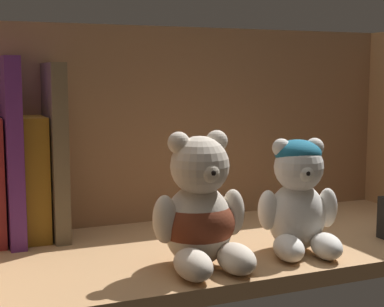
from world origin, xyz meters
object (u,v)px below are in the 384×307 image
book_6 (33,177)px  teddy_bear_smaller (299,199)px  book_5 (10,150)px  teddy_bear_larger (200,214)px  book_7 (53,150)px

book_6 → teddy_bear_smaller: 36.36cm
book_5 → teddy_bear_larger: bearing=-47.9°
book_7 → teddy_bear_smaller: 34.33cm
teddy_bear_smaller → teddy_bear_larger: bearing=-177.6°
teddy_bear_larger → book_6: bearing=127.4°
book_6 → book_5: bearing=180.0°
book_5 → book_6: size_ratio=1.47×
book_5 → book_7: size_ratio=1.03×
book_7 → teddy_bear_smaller: book_7 is taller
book_5 → teddy_bear_larger: (18.94, -20.95, -6.16)cm
book_5 → teddy_bear_larger: 28.91cm
book_6 → book_7: 4.63cm
book_6 → teddy_bear_larger: 26.48cm
teddy_bear_smaller → book_7: bearing=143.1°
teddy_bear_smaller → book_6: bearing=145.9°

